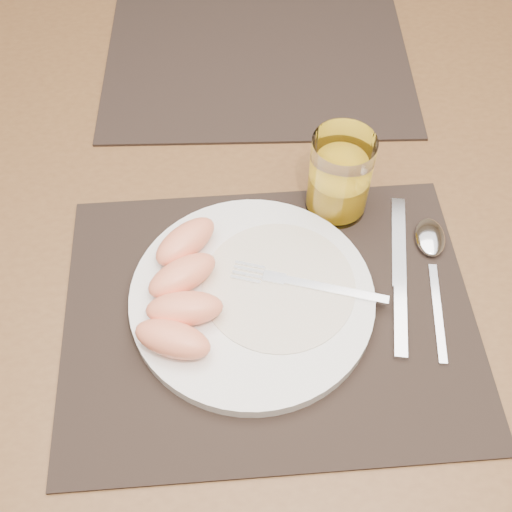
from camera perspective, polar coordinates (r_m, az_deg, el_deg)
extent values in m
plane|color=brown|center=(1.48, 0.75, -12.23)|extent=(5.00, 5.00, 0.00)
cube|color=brown|center=(0.86, 1.27, 6.89)|extent=(1.40, 0.90, 0.04)
cube|color=black|center=(0.71, 1.20, -5.28)|extent=(0.46, 0.36, 0.00)
cube|color=black|center=(1.00, 0.14, 17.12)|extent=(0.46, 0.36, 0.00)
cylinder|color=white|center=(0.71, -0.36, -3.74)|extent=(0.27, 0.27, 0.02)
cylinder|color=white|center=(0.71, 2.03, -2.58)|extent=(0.17, 0.17, 0.00)
cube|color=silver|center=(0.71, 7.16, -3.04)|extent=(0.11, 0.04, 0.00)
cube|color=silver|center=(0.71, 1.62, -1.95)|extent=(0.03, 0.02, 0.00)
cube|color=silver|center=(0.72, -0.72, -1.48)|extent=(0.04, 0.03, 0.00)
cube|color=silver|center=(0.78, 12.57, 1.31)|extent=(0.04, 0.13, 0.00)
cube|color=silver|center=(0.72, 12.70, -5.65)|extent=(0.03, 0.09, 0.01)
cube|color=silver|center=(0.74, 15.82, -4.83)|extent=(0.02, 0.13, 0.00)
ellipsoid|color=silver|center=(0.79, 15.21, 1.63)|extent=(0.04, 0.06, 0.01)
cylinder|color=white|center=(0.76, 7.46, 7.10)|extent=(0.07, 0.07, 0.11)
cylinder|color=yellow|center=(0.78, 7.26, 5.80)|extent=(0.06, 0.06, 0.05)
ellipsoid|color=#FF9368|center=(0.66, -7.43, -7.33)|extent=(0.09, 0.07, 0.03)
ellipsoid|color=#FF9368|center=(0.68, -6.38, -4.66)|extent=(0.08, 0.04, 0.03)
ellipsoid|color=#FF9368|center=(0.70, -6.57, -1.71)|extent=(0.09, 0.08, 0.03)
ellipsoid|color=#FF9368|center=(0.73, -6.29, 1.32)|extent=(0.09, 0.08, 0.03)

